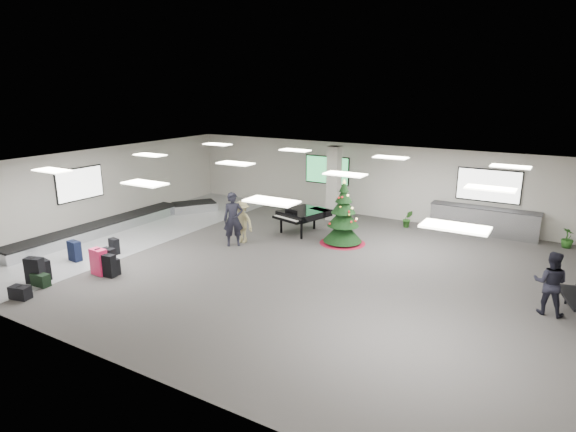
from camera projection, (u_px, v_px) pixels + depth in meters
The scene contains 21 objects.
ground at pixel (287, 262), 15.91m from camera, with size 18.00×18.00×0.00m, color #3D3A37.
room_envelope at pixel (287, 189), 16.04m from camera, with size 18.02×14.02×3.21m.
baggage_carousel at pixel (122, 223), 19.66m from camera, with size 2.28×9.71×0.43m.
service_counter at pixel (483, 221), 18.81m from camera, with size 4.05×0.65×1.08m.
suitcase_0 at pixel (35, 271), 14.12m from camera, with size 0.57×0.43×0.82m.
suitcase_1 at pixel (108, 266), 14.65m from camera, with size 0.47×0.28×0.72m.
pink_suitcase at pixel (99, 262), 14.79m from camera, with size 0.54×0.33×0.84m.
suitcase_3 at pixel (109, 258), 15.34m from camera, with size 0.44×0.24×0.68m.
navy_suitcase at pixel (75, 251), 15.97m from camera, with size 0.46×0.30×0.70m.
suitcase_5 at pixel (45, 269), 14.44m from camera, with size 0.44×0.29×0.64m.
green_duffel at pixel (41, 280), 13.99m from camera, with size 0.57×0.31×0.39m.
suitcase_7 at pixel (115, 266), 14.85m from camera, with size 0.38×0.24×0.53m.
suitcase_8 at pixel (114, 246), 16.64m from camera, with size 0.41×0.27×0.57m.
black_duffel at pixel (20, 292), 13.15m from camera, with size 0.61×0.43×0.38m.
christmas_tree at pixel (343, 222), 17.65m from camera, with size 1.71×1.71×2.43m.
grand_piano at pixel (302, 214), 18.96m from camera, with size 1.85×2.16×1.06m.
traveler_a at pixel (233, 219), 17.36m from camera, with size 0.72×0.47×1.97m, color black.
traveler_b at pixel (242, 222), 17.75m from camera, with size 1.02×0.59×1.58m, color #9A8E5F.
traveler_bench at pixel (550, 283), 12.13m from camera, with size 0.81×0.63×1.67m, color black.
potted_plant_left at pixel (408, 219), 19.77m from camera, with size 0.40×0.32×0.72m, color #194215.
potted_plant_right at pixel (568, 238), 17.27m from camera, with size 0.41×0.41×0.73m, color #194215.
Camera 1 is at (7.70, -12.82, 5.63)m, focal length 30.00 mm.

